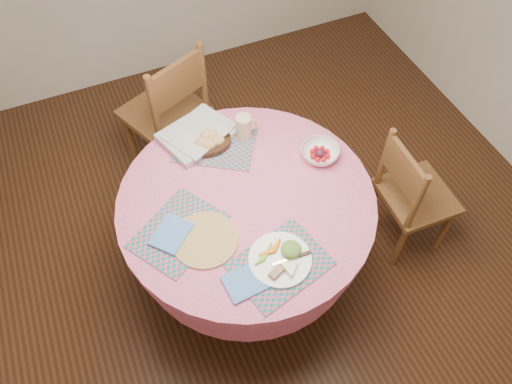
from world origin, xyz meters
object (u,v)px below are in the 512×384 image
(dinner_plate, at_px, (282,259))
(chair_back, at_px, (169,111))
(wicker_trivet, at_px, (205,240))
(latte_mug, at_px, (244,127))
(fruit_bowl, at_px, (320,153))
(bread_bowl, at_px, (209,141))
(dining_table, at_px, (247,221))
(chair_right, at_px, (411,194))

(dinner_plate, bearing_deg, chair_back, 95.50)
(wicker_trivet, height_order, latte_mug, latte_mug)
(dinner_plate, height_order, fruit_bowl, fruit_bowl)
(chair_back, relative_size, fruit_bowl, 4.00)
(chair_back, bearing_deg, bread_bowl, 73.54)
(bread_bowl, xyz_separation_m, latte_mug, (0.19, -0.01, 0.04))
(latte_mug, bearing_deg, wicker_trivet, -128.32)
(dining_table, xyz_separation_m, fruit_bowl, (0.44, 0.10, 0.22))
(chair_right, bearing_deg, dining_table, 84.32)
(chair_right, bearing_deg, latte_mug, 59.57)
(chair_right, relative_size, dinner_plate, 3.06)
(latte_mug, distance_m, fruit_bowl, 0.41)
(chair_back, height_order, bread_bowl, chair_back)
(bread_bowl, xyz_separation_m, fruit_bowl, (0.48, -0.29, -0.01))
(wicker_trivet, xyz_separation_m, bread_bowl, (0.22, 0.52, 0.03))
(dining_table, bearing_deg, fruit_bowl, 12.24)
(wicker_trivet, relative_size, bread_bowl, 1.30)
(chair_back, xyz_separation_m, dinner_plate, (0.13, -1.33, 0.26))
(bread_bowl, bearing_deg, fruit_bowl, -30.94)
(chair_right, height_order, chair_back, chair_back)
(chair_back, bearing_deg, dinner_plate, 71.82)
(dinner_plate, xyz_separation_m, fruit_bowl, (0.43, 0.46, 0.01))
(dining_table, height_order, dinner_plate, dinner_plate)
(chair_right, height_order, bread_bowl, chair_right)
(dining_table, distance_m, fruit_bowl, 0.50)
(wicker_trivet, bearing_deg, fruit_bowl, 18.32)
(bread_bowl, bearing_deg, chair_back, 97.22)
(chair_right, distance_m, latte_mug, 1.01)
(dining_table, height_order, latte_mug, latte_mug)
(chair_right, relative_size, chair_back, 0.86)
(chair_right, xyz_separation_m, fruit_bowl, (-0.49, 0.22, 0.34))
(dining_table, height_order, chair_right, chair_right)
(dining_table, height_order, chair_back, chair_back)
(dining_table, distance_m, wicker_trivet, 0.35)
(chair_right, xyz_separation_m, dinner_plate, (-0.92, -0.24, 0.33))
(fruit_bowl, bearing_deg, bread_bowl, 149.06)
(bread_bowl, bearing_deg, wicker_trivet, -112.46)
(wicker_trivet, distance_m, fruit_bowl, 0.74)
(fruit_bowl, bearing_deg, chair_right, -24.45)
(latte_mug, bearing_deg, dinner_plate, -100.12)
(dining_table, bearing_deg, chair_back, 96.81)
(chair_right, xyz_separation_m, chair_back, (-1.05, 1.09, 0.07))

